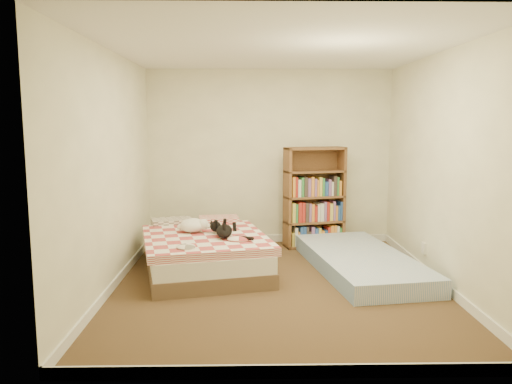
{
  "coord_description": "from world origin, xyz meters",
  "views": [
    {
      "loc": [
        -0.33,
        -5.22,
        1.76
      ],
      "look_at": [
        -0.23,
        0.3,
        0.98
      ],
      "focal_mm": 35.0,
      "sensor_mm": 36.0,
      "label": 1
    }
  ],
  "objects_px": {
    "bed": "(204,250)",
    "floor_mattress": "(360,262)",
    "bookshelf": "(314,209)",
    "white_dog": "(193,225)",
    "black_cat": "(225,230)"
  },
  "relations": [
    {
      "from": "bed",
      "to": "floor_mattress",
      "type": "height_order",
      "value": "bed"
    },
    {
      "from": "bookshelf",
      "to": "floor_mattress",
      "type": "distance_m",
      "value": 1.34
    },
    {
      "from": "bookshelf",
      "to": "floor_mattress",
      "type": "relative_size",
      "value": 0.62
    },
    {
      "from": "bed",
      "to": "floor_mattress",
      "type": "bearing_deg",
      "value": -15.74
    },
    {
      "from": "bed",
      "to": "white_dog",
      "type": "relative_size",
      "value": 4.81
    },
    {
      "from": "bookshelf",
      "to": "black_cat",
      "type": "distance_m",
      "value": 1.8
    },
    {
      "from": "bed",
      "to": "floor_mattress",
      "type": "xyz_separation_m",
      "value": [
        1.87,
        -0.08,
        -0.13
      ]
    },
    {
      "from": "white_dog",
      "to": "black_cat",
      "type": "bearing_deg",
      "value": -59.89
    },
    {
      "from": "bed",
      "to": "floor_mattress",
      "type": "distance_m",
      "value": 1.87
    },
    {
      "from": "floor_mattress",
      "to": "white_dog",
      "type": "height_order",
      "value": "white_dog"
    },
    {
      "from": "bed",
      "to": "black_cat",
      "type": "height_order",
      "value": "black_cat"
    },
    {
      "from": "bed",
      "to": "bookshelf",
      "type": "height_order",
      "value": "bookshelf"
    },
    {
      "from": "floor_mattress",
      "to": "white_dog",
      "type": "relative_size",
      "value": 5.12
    },
    {
      "from": "black_cat",
      "to": "floor_mattress",
      "type": "bearing_deg",
      "value": -25.26
    },
    {
      "from": "bed",
      "to": "white_dog",
      "type": "distance_m",
      "value": 0.33
    }
  ]
}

